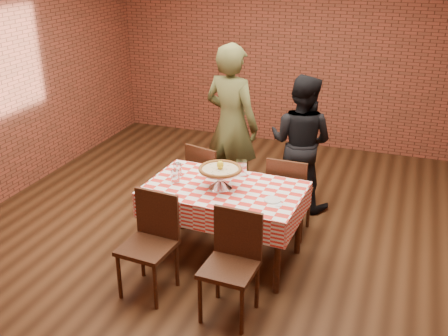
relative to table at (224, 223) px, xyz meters
The scene contains 19 objects.
ground 0.57m from the table, 110.20° to the left, with size 6.00×6.00×0.00m, color black.
back_wall 3.58m from the table, 92.52° to the left, with size 5.50×5.50×0.00m, color brown.
table is the anchor object (origin of this frame).
tablecloth 0.26m from the table, 90.00° to the right, with size 1.47×0.90×0.25m, color red, non-canonical shape.
pizza_stand 0.47m from the table, 157.29° to the right, with size 0.40×0.40×0.18m, color silver, non-canonical shape.
pizza 0.57m from the table, 157.29° to the right, with size 0.40×0.40×0.03m, color #CCBB8B.
lemon 0.61m from the table, 157.29° to the right, with size 0.06×0.06×0.08m, color yellow.
water_glass_left 0.65m from the table, behind, with size 0.08×0.08×0.13m, color white.
water_glass_right 0.69m from the table, 169.40° to the left, with size 0.08×0.08×0.13m, color white.
side_plate 0.64m from the table, 12.49° to the right, with size 0.15×0.15×0.01m, color white.
sweetener_packet_a 0.71m from the table, 18.09° to the right, with size 0.05×0.04×0.01m, color white.
sweetener_packet_b 0.71m from the table, 14.59° to the right, with size 0.05×0.04×0.01m, color white.
condiment_caddy 0.57m from the table, 80.57° to the left, with size 0.10×0.08×0.14m, color silver.
chair_near_left 0.87m from the table, 119.78° to the right, with size 0.42×0.42×0.90m, color #432312, non-canonical shape.
chair_near_right 0.88m from the table, 67.36° to the right, with size 0.42×0.42×0.90m, color #432312, non-canonical shape.
chair_far_left 0.88m from the table, 119.80° to the left, with size 0.40×0.40×0.88m, color #432312, non-canonical shape.
chair_far_right 0.84m from the table, 56.08° to the left, with size 0.41×0.41×0.89m, color #432312, non-canonical shape.
diner_olive 1.40m from the table, 106.54° to the left, with size 0.68×0.45×1.87m, color #4A4B27.
diner_black 1.49m from the table, 73.06° to the left, with size 0.76×0.59×1.56m, color black.
Camera 1 is at (1.67, -4.56, 2.85)m, focal length 42.13 mm.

